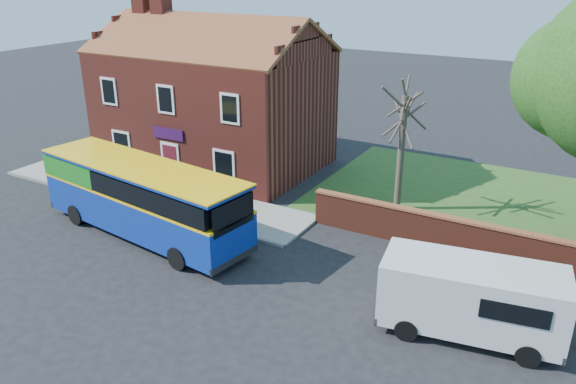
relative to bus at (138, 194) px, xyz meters
The scene contains 7 objects.
ground 5.09m from the bus, 27.36° to the right, with size 120.00×120.00×0.00m, color black.
pavement 4.85m from the bus, 127.90° to the left, with size 18.00×3.50×0.12m, color gray.
kerb 3.75m from the bus, 146.83° to the left, with size 18.00×0.15×0.14m, color slate.
shop_building 9.85m from the bus, 106.72° to the left, with size 12.30×8.13×10.50m.
bus is the anchor object (origin of this frame).
van_near 14.26m from the bus, ahead, with size 5.84×3.07×2.44m.
bare_tree 12.07m from the bus, 41.81° to the left, with size 2.28×2.71×6.07m.
Camera 1 is at (12.44, -14.02, 11.02)m, focal length 35.00 mm.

